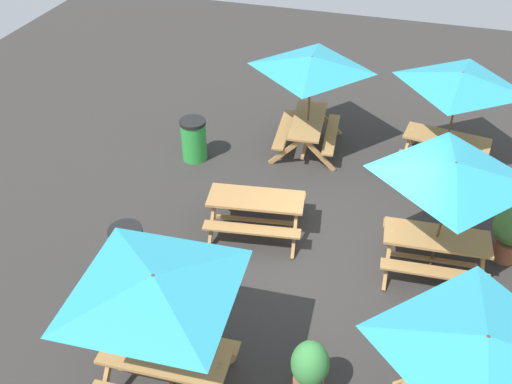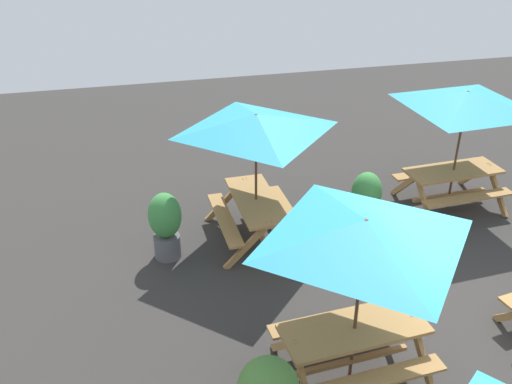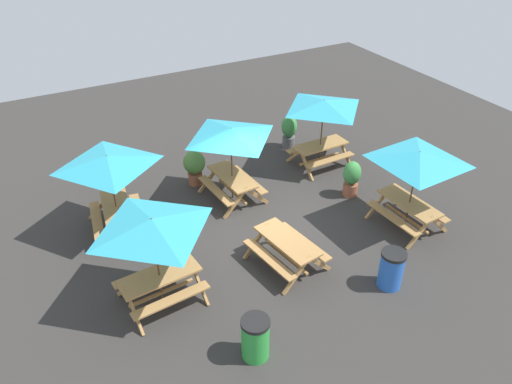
{
  "view_description": "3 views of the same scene",
  "coord_description": "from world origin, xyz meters",
  "px_view_note": "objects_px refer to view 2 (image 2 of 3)",
  "views": [
    {
      "loc": [
        -7.8,
        -0.66,
        7.27
      ],
      "look_at": [
        0.27,
        1.78,
        0.9
      ],
      "focal_mm": 40.0,
      "sensor_mm": 36.0,
      "label": 1
    },
    {
      "loc": [
        4.98,
        -3.94,
        5.51
      ],
      "look_at": [
        -3.25,
        -1.92,
        0.9
      ],
      "focal_mm": 40.0,
      "sensor_mm": 36.0,
      "label": 2
    },
    {
      "loc": [
        5.4,
        9.71,
        8.31
      ],
      "look_at": [
        0.03,
        -0.25,
        0.9
      ],
      "focal_mm": 35.0,
      "sensor_mm": 36.0,
      "label": 3
    }
  ],
  "objects_px": {
    "picnic_table_1": "(256,132)",
    "potted_plant_0": "(165,223)",
    "potted_plant_2": "(366,200)",
    "picnic_table_2": "(465,108)",
    "picnic_table_3": "(364,243)"
  },
  "relations": [
    {
      "from": "picnic_table_2",
      "to": "potted_plant_2",
      "type": "bearing_deg",
      "value": -170.7
    },
    {
      "from": "picnic_table_2",
      "to": "picnic_table_3",
      "type": "distance_m",
      "value": 5.01
    },
    {
      "from": "picnic_table_2",
      "to": "picnic_table_3",
      "type": "bearing_deg",
      "value": -137.12
    },
    {
      "from": "picnic_table_2",
      "to": "potted_plant_2",
      "type": "relative_size",
      "value": 2.49
    },
    {
      "from": "picnic_table_3",
      "to": "potted_plant_0",
      "type": "bearing_deg",
      "value": 117.99
    },
    {
      "from": "picnic_table_3",
      "to": "potted_plant_0",
      "type": "height_order",
      "value": "picnic_table_3"
    },
    {
      "from": "picnic_table_1",
      "to": "picnic_table_3",
      "type": "height_order",
      "value": "same"
    },
    {
      "from": "picnic_table_1",
      "to": "potted_plant_0",
      "type": "bearing_deg",
      "value": -83.39
    },
    {
      "from": "picnic_table_1",
      "to": "picnic_table_2",
      "type": "distance_m",
      "value": 3.89
    },
    {
      "from": "picnic_table_2",
      "to": "potted_plant_0",
      "type": "distance_m",
      "value": 5.63
    },
    {
      "from": "picnic_table_1",
      "to": "potted_plant_2",
      "type": "relative_size",
      "value": 2.06
    },
    {
      "from": "picnic_table_1",
      "to": "picnic_table_2",
      "type": "xyz_separation_m",
      "value": [
        -0.21,
        3.88,
        0.0
      ]
    },
    {
      "from": "potted_plant_2",
      "to": "picnic_table_3",
      "type": "bearing_deg",
      "value": -25.79
    },
    {
      "from": "picnic_table_1",
      "to": "potted_plant_0",
      "type": "xyz_separation_m",
      "value": [
        0.23,
        -1.57,
        -1.35
      ]
    },
    {
      "from": "picnic_table_1",
      "to": "picnic_table_3",
      "type": "bearing_deg",
      "value": 5.24
    }
  ]
}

